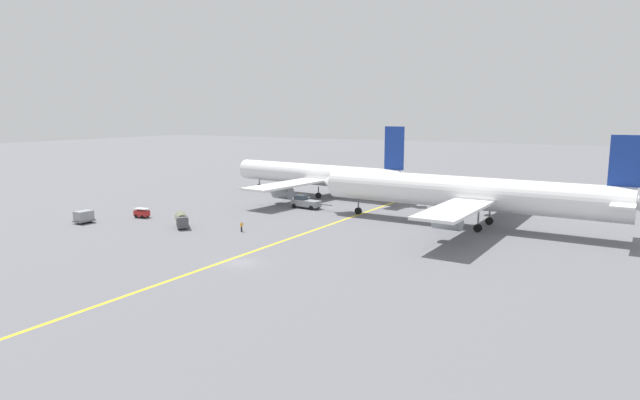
# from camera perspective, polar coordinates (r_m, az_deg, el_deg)

# --- Properties ---
(ground_plane) EXTENTS (600.00, 600.00, 0.00)m
(ground_plane) POSITION_cam_1_polar(r_m,az_deg,el_deg) (70.83, -8.39, -6.52)
(ground_plane) COLOR slate
(taxiway_stripe) EXTENTS (3.41, 119.98, 0.01)m
(taxiway_stripe) POSITION_cam_1_polar(r_m,az_deg,el_deg) (79.67, -5.01, -4.69)
(taxiway_stripe) COLOR yellow
(taxiway_stripe) RESTS_ON ground
(airliner_at_gate_left) EXTENTS (49.71, 48.38, 16.22)m
(airliner_at_gate_left) POSITION_cam_1_polar(r_m,az_deg,el_deg) (125.38, -0.21, 2.61)
(airliner_at_gate_left) COLOR white
(airliner_at_gate_left) RESTS_ON ground
(airliner_being_pushed) EXTENTS (55.89, 44.72, 15.88)m
(airliner_being_pushed) POSITION_cam_1_polar(r_m,az_deg,el_deg) (94.33, 15.17, 0.68)
(airliner_being_pushed) COLOR white
(airliner_being_pushed) RESTS_ON ground
(pushback_tug) EXTENTS (9.26, 3.21, 2.86)m
(pushback_tug) POSITION_cam_1_polar(r_m,az_deg,el_deg) (109.26, -1.55, -0.23)
(pushback_tug) COLOR gray
(pushback_tug) RESTS_ON ground
(gse_baggage_cart_near_cluster) EXTENTS (2.88, 1.86, 1.71)m
(gse_baggage_cart_near_cluster) POSITION_cam_1_polar(r_m,az_deg,el_deg) (104.71, -18.21, -1.29)
(gse_baggage_cart_near_cluster) COLOR red
(gse_baggage_cart_near_cluster) RESTS_ON ground
(gse_container_dolly_flat) EXTENTS (2.34, 3.29, 2.15)m
(gse_container_dolly_flat) POSITION_cam_1_polar(r_m,az_deg,el_deg) (103.02, -23.55, -1.59)
(gse_container_dolly_flat) COLOR slate
(gse_container_dolly_flat) RESTS_ON ground
(gse_fuel_bowser_stubby) EXTENTS (4.91, 4.67, 2.40)m
(gse_fuel_bowser_stubby) POSITION_cam_1_polar(r_m,az_deg,el_deg) (93.71, -14.31, -2.01)
(gse_fuel_bowser_stubby) COLOR #666B4C
(gse_fuel_bowser_stubby) RESTS_ON ground
(ground_crew_wing_walker_right) EXTENTS (0.40, 0.44, 1.60)m
(ground_crew_wing_walker_right) POSITION_cam_1_polar(r_m,az_deg,el_deg) (88.62, -8.24, -2.79)
(ground_crew_wing_walker_right) COLOR black
(ground_crew_wing_walker_right) RESTS_ON ground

